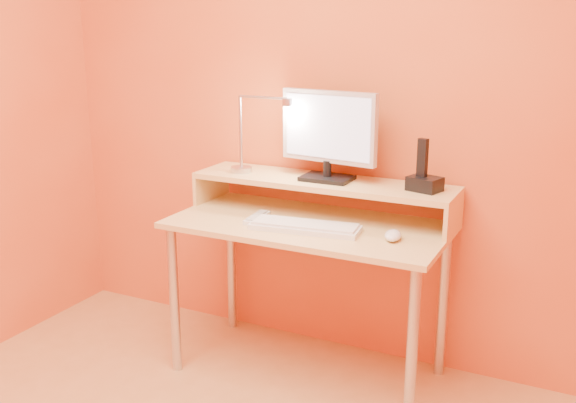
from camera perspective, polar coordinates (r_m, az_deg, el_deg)
The scene contains 25 objects.
wall_back at distance 3.04m, azimuth 4.40°, elevation 9.38°, with size 3.00×0.04×2.50m, color orange.
desk_leg_fl at distance 3.05m, azimuth -9.84°, elevation -8.41°, with size 0.04×0.04×0.69m, color silver.
desk_leg_fr at distance 2.61m, azimuth 10.69°, elevation -12.71°, with size 0.04×0.04×0.69m, color silver.
desk_leg_bl at distance 3.43m, azimuth -4.94°, elevation -5.47°, with size 0.04×0.04×0.69m, color silver.
desk_leg_br at distance 3.05m, azimuth 13.29°, elevation -8.59°, with size 0.04×0.04×0.69m, color silver.
desk_lower at distance 2.86m, azimuth 1.78°, elevation -2.07°, with size 1.20×0.60×0.03m, color #E3BC74.
shelf_riser_left at distance 3.24m, azimuth -6.65°, elevation 1.38°, with size 0.02×0.30×0.14m, color #E3BC74.
shelf_riser_right at distance 2.80m, azimuth 14.18°, elevation -1.22°, with size 0.02×0.30×0.14m, color #E3BC74.
desk_shelf at distance 2.95m, azimuth 3.02°, elevation 1.68°, with size 1.20×0.30×0.03m, color #E3BC74.
monitor_foot at distance 2.94m, azimuth 3.41°, elevation 2.04°, with size 0.22×0.16×0.02m, color black.
monitor_neck at distance 2.93m, azimuth 3.42°, elevation 2.88°, with size 0.04×0.04×0.07m, color black.
monitor_panel at distance 2.90m, azimuth 3.56°, elevation 6.49°, with size 0.46×0.04×0.31m, color silver.
monitor_back at distance 2.92m, azimuth 3.74°, elevation 6.55°, with size 0.42×0.01×0.27m, color black.
monitor_screen at distance 2.88m, azimuth 3.41°, elevation 6.44°, with size 0.42×0.00×0.27m, color silver.
lamp_base at distance 3.09m, azimuth -4.07°, elevation 2.79°, with size 0.10×0.10×0.03m, color silver.
lamp_post at distance 3.06m, azimuth -4.13°, elevation 6.03°, with size 0.01×0.01×0.33m, color silver.
lamp_arm at distance 2.98m, azimuth -2.17°, elevation 9.01°, with size 0.01×0.01×0.24m, color silver.
lamp_head at distance 2.93m, azimuth -0.08°, elevation 8.61°, with size 0.04×0.04×0.03m, color silver.
lamp_bulb at distance 2.93m, azimuth -0.08°, elevation 8.30°, with size 0.03×0.03×0.00m, color #FFEAC6.
phone_dock at distance 2.80m, azimuth 11.77°, elevation 1.51°, with size 0.13×0.10×0.06m, color black.
phone_handset at distance 2.78m, azimuth 11.59°, elevation 3.75°, with size 0.04×0.03×0.16m, color black.
phone_led at distance 2.74m, azimuth 12.40°, elevation 1.18°, with size 0.01×0.00×0.04m, color #1A28FF.
keyboard at distance 2.75m, azimuth 1.49°, elevation -2.28°, with size 0.46×0.15×0.02m, color white.
mouse at distance 2.66m, azimuth 9.09°, elevation -2.91°, with size 0.07×0.12×0.04m, color silver.
remote_control at distance 2.89m, azimuth -2.71°, elevation -1.42°, with size 0.05×0.19×0.02m, color white.
Camera 1 is at (1.12, -1.31, 1.56)m, focal length 41.00 mm.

